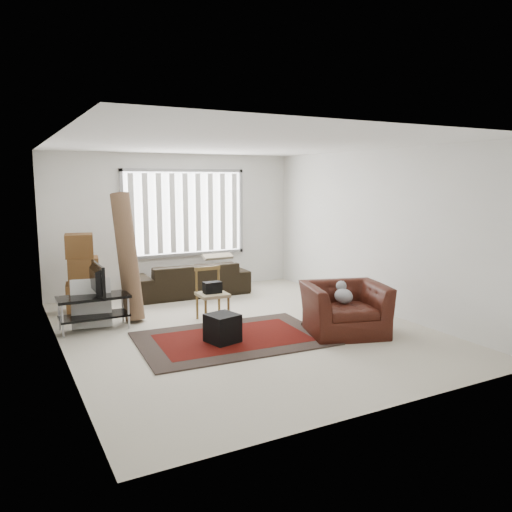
{
  "coord_description": "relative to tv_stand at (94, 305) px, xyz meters",
  "views": [
    {
      "loc": [
        -3.17,
        -6.44,
        2.2
      ],
      "look_at": [
        0.33,
        0.19,
        1.05
      ],
      "focal_mm": 35.0,
      "sensor_mm": 36.0,
      "label": 1
    }
  ],
  "objects": [
    {
      "name": "tv",
      "position": [
        0.0,
        0.0,
        0.38
      ],
      "size": [
        0.11,
        0.83,
        0.48
      ],
      "primitive_type": "imported",
      "rotation": [
        0.0,
        0.0,
        1.57
      ],
      "color": "black",
      "rests_on": "tv_stand"
    },
    {
      "name": "armchair",
      "position": [
        3.16,
        -1.87,
        0.05
      ],
      "size": [
        1.36,
        1.26,
        0.83
      ],
      "rotation": [
        0.0,
        0.0,
        -0.3
      ],
      "color": "#38130B",
      "rests_on": "ground"
    },
    {
      "name": "tv_stand",
      "position": [
        0.0,
        0.0,
        0.0
      ],
      "size": [
        1.02,
        0.46,
        0.51
      ],
      "color": "black",
      "rests_on": "ground"
    },
    {
      "name": "rolled_rug",
      "position": [
        0.6,
        0.33,
        0.64
      ],
      "size": [
        0.42,
        0.75,
        2.02
      ],
      "primitive_type": "cylinder",
      "rotation": [
        -0.21,
        0.0,
        0.18
      ],
      "color": "brown",
      "rests_on": "ground"
    },
    {
      "name": "white_flatpack",
      "position": [
        -0.01,
        0.14,
        -0.0
      ],
      "size": [
        0.61,
        0.35,
        0.74
      ],
      "primitive_type": "cube",
      "rotation": [
        -0.24,
        0.0,
        -0.16
      ],
      "color": "silver",
      "rests_on": "ground"
    },
    {
      "name": "persian_rug",
      "position": [
        1.62,
        -1.37,
        -0.36
      ],
      "size": [
        2.67,
        1.86,
        0.02
      ],
      "color": "black",
      "rests_on": "ground"
    },
    {
      "name": "side_chair",
      "position": [
        1.74,
        -0.35,
        0.09
      ],
      "size": [
        0.45,
        0.45,
        0.83
      ],
      "rotation": [
        0.0,
        0.0,
        -0.02
      ],
      "color": "#948661",
      "rests_on": "ground"
    },
    {
      "name": "sofa",
      "position": [
        2.07,
        1.46,
        0.04
      ],
      "size": [
        2.18,
        1.0,
        0.83
      ],
      "primitive_type": "imported",
      "rotation": [
        0.0,
        0.0,
        3.11
      ],
      "color": "black",
      "rests_on": "ground"
    },
    {
      "name": "moving_boxes",
      "position": [
        0.03,
        1.15,
        0.24
      ],
      "size": [
        0.6,
        0.56,
        1.31
      ],
      "color": "brown",
      "rests_on": "ground"
    },
    {
      "name": "room",
      "position": [
        1.98,
        -0.48,
        1.39
      ],
      "size": [
        6.0,
        6.02,
        2.71
      ],
      "color": "beige",
      "rests_on": "ground"
    },
    {
      "name": "subwoofer",
      "position": [
        1.42,
        -1.46,
        -0.16
      ],
      "size": [
        0.47,
        0.47,
        0.38
      ],
      "primitive_type": "cube",
      "rotation": [
        0.0,
        0.0,
        0.25
      ],
      "color": "black",
      "rests_on": "persian_rug"
    }
  ]
}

